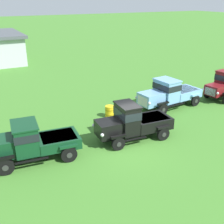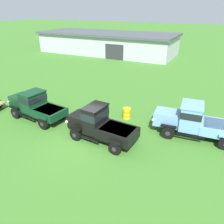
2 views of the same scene
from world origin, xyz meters
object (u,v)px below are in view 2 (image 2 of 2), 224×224
object	(u,v)px
farm_shed	(107,43)
oil_drum_beside_row	(127,113)
vintage_truck_midrow_center	(100,124)
vintage_truck_far_side	(194,121)
vintage_truck_second_in_line	(35,105)

from	to	relation	value
farm_shed	oil_drum_beside_row	size ratio (longest dim) A/B	29.90
vintage_truck_midrow_center	oil_drum_beside_row	size ratio (longest dim) A/B	5.73
vintage_truck_midrow_center	oil_drum_beside_row	xyz separation A→B (m)	(0.35, 3.51, -0.67)
vintage_truck_far_side	oil_drum_beside_row	world-z (taller)	vintage_truck_far_side
vintage_truck_second_in_line	oil_drum_beside_row	size ratio (longest dim) A/B	6.13
vintage_truck_far_side	farm_shed	bearing A→B (deg)	128.40
farm_shed	vintage_truck_second_in_line	distance (m)	27.19
vintage_truck_second_in_line	vintage_truck_midrow_center	world-z (taller)	vintage_truck_midrow_center
farm_shed	vintage_truck_midrow_center	xyz separation A→B (m)	(13.39, -26.63, -0.76)
farm_shed	oil_drum_beside_row	world-z (taller)	farm_shed
farm_shed	vintage_truck_far_side	world-z (taller)	farm_shed
vintage_truck_far_side	vintage_truck_midrow_center	bearing A→B (deg)	-149.02
vintage_truck_far_side	vintage_truck_second_in_line	bearing A→B (deg)	-166.66
vintage_truck_midrow_center	oil_drum_beside_row	distance (m)	3.59
vintage_truck_far_side	oil_drum_beside_row	xyz separation A→B (m)	(-4.88, 0.38, -0.69)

